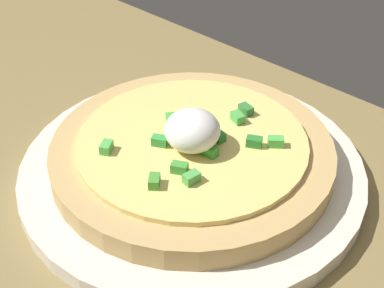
# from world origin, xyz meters

# --- Properties ---
(dining_table) EXTENTS (1.17, 0.65, 0.03)m
(dining_table) POSITION_xyz_m (0.00, 0.00, 0.01)
(dining_table) COLOR olive
(dining_table) RESTS_ON ground
(plate) EXTENTS (0.30, 0.30, 0.02)m
(plate) POSITION_xyz_m (-0.01, -0.11, 0.03)
(plate) COLOR silver
(plate) RESTS_ON dining_table
(pizza) EXTENTS (0.24, 0.24, 0.06)m
(pizza) POSITION_xyz_m (-0.01, -0.11, 0.06)
(pizza) COLOR tan
(pizza) RESTS_ON plate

